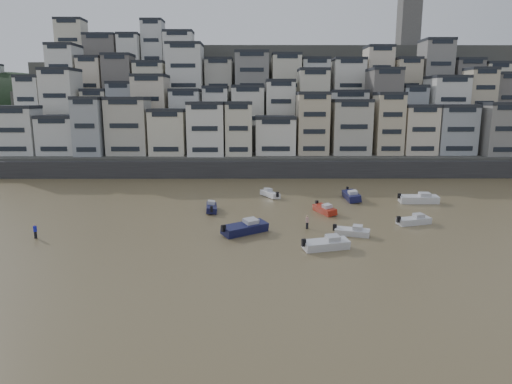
{
  "coord_description": "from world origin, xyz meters",
  "views": [
    {
      "loc": [
        6.61,
        -29.16,
        16.05
      ],
      "look_at": [
        6.93,
        30.0,
        4.0
      ],
      "focal_mm": 32.0,
      "sensor_mm": 36.0,
      "label": 1
    }
  ],
  "objects_px": {
    "boat_g": "(419,197)",
    "boat_a": "(326,243)",
    "boat_f": "(211,207)",
    "boat_i": "(351,195)",
    "boat_h": "(270,193)",
    "person_pink": "(307,222)",
    "boat_d": "(414,219)",
    "boat_c": "(245,227)",
    "boat_b": "(352,231)",
    "boat_e": "(325,208)",
    "person_blue": "(35,231)"
  },
  "relations": [
    {
      "from": "boat_f",
      "to": "boat_a",
      "type": "height_order",
      "value": "boat_a"
    },
    {
      "from": "boat_g",
      "to": "person_blue",
      "type": "relative_size",
      "value": 3.78
    },
    {
      "from": "boat_f",
      "to": "boat_b",
      "type": "bearing_deg",
      "value": -130.07
    },
    {
      "from": "boat_i",
      "to": "boat_h",
      "type": "height_order",
      "value": "boat_i"
    },
    {
      "from": "boat_c",
      "to": "boat_d",
      "type": "height_order",
      "value": "boat_c"
    },
    {
      "from": "boat_e",
      "to": "boat_g",
      "type": "xyz_separation_m",
      "value": [
        15.84,
        6.43,
        0.19
      ]
    },
    {
      "from": "boat_a",
      "to": "person_blue",
      "type": "bearing_deg",
      "value": 156.78
    },
    {
      "from": "boat_h",
      "to": "boat_b",
      "type": "relative_size",
      "value": 1.11
    },
    {
      "from": "boat_g",
      "to": "person_blue",
      "type": "xyz_separation_m",
      "value": [
        -51.7,
        -18.32,
        -0.03
      ]
    },
    {
      "from": "boat_h",
      "to": "boat_e",
      "type": "height_order",
      "value": "boat_e"
    },
    {
      "from": "boat_b",
      "to": "boat_d",
      "type": "height_order",
      "value": "boat_d"
    },
    {
      "from": "boat_h",
      "to": "person_pink",
      "type": "xyz_separation_m",
      "value": [
        3.99,
        -19.23,
        0.19
      ]
    },
    {
      "from": "boat_b",
      "to": "boat_e",
      "type": "xyz_separation_m",
      "value": [
        -1.65,
        11.03,
        0.09
      ]
    },
    {
      "from": "boat_b",
      "to": "boat_d",
      "type": "xyz_separation_m",
      "value": [
        9.13,
        5.01,
        0.08
      ]
    },
    {
      "from": "boat_b",
      "to": "boat_d",
      "type": "bearing_deg",
      "value": 48.1
    },
    {
      "from": "boat_g",
      "to": "person_pink",
      "type": "bearing_deg",
      "value": -142.35
    },
    {
      "from": "boat_d",
      "to": "boat_c",
      "type": "bearing_deg",
      "value": 172.25
    },
    {
      "from": "boat_a",
      "to": "boat_h",
      "type": "bearing_deg",
      "value": 84.67
    },
    {
      "from": "person_blue",
      "to": "boat_g",
      "type": "bearing_deg",
      "value": 19.51
    },
    {
      "from": "boat_e",
      "to": "boat_c",
      "type": "distance_m",
      "value": 15.14
    },
    {
      "from": "boat_i",
      "to": "boat_a",
      "type": "bearing_deg",
      "value": -18.73
    },
    {
      "from": "boat_c",
      "to": "person_pink",
      "type": "bearing_deg",
      "value": -20.92
    },
    {
      "from": "boat_i",
      "to": "boat_f",
      "type": "bearing_deg",
      "value": -72.05
    },
    {
      "from": "boat_a",
      "to": "boat_d",
      "type": "distance_m",
      "value": 16.58
    },
    {
      "from": "boat_f",
      "to": "boat_e",
      "type": "distance_m",
      "value": 16.4
    },
    {
      "from": "boat_b",
      "to": "boat_d",
      "type": "relative_size",
      "value": 0.88
    },
    {
      "from": "boat_b",
      "to": "boat_e",
      "type": "height_order",
      "value": "boat_e"
    },
    {
      "from": "boat_f",
      "to": "person_blue",
      "type": "height_order",
      "value": "person_blue"
    },
    {
      "from": "boat_c",
      "to": "person_blue",
      "type": "distance_m",
      "value": 24.68
    },
    {
      "from": "boat_g",
      "to": "boat_c",
      "type": "height_order",
      "value": "boat_g"
    },
    {
      "from": "person_blue",
      "to": "person_pink",
      "type": "distance_m",
      "value": 32.66
    },
    {
      "from": "boat_f",
      "to": "boat_g",
      "type": "height_order",
      "value": "boat_g"
    },
    {
      "from": "boat_g",
      "to": "boat_a",
      "type": "xyz_separation_m",
      "value": [
        -18.15,
        -22.63,
        -0.14
      ]
    },
    {
      "from": "boat_i",
      "to": "boat_c",
      "type": "height_order",
      "value": "same"
    },
    {
      "from": "boat_e",
      "to": "boat_g",
      "type": "distance_m",
      "value": 17.1
    },
    {
      "from": "boat_i",
      "to": "person_blue",
      "type": "xyz_separation_m",
      "value": [
        -41.57,
        -20.72,
        -0.01
      ]
    },
    {
      "from": "boat_f",
      "to": "boat_g",
      "type": "bearing_deg",
      "value": -86.62
    },
    {
      "from": "boat_a",
      "to": "boat_c",
      "type": "bearing_deg",
      "value": 129.95
    },
    {
      "from": "boat_f",
      "to": "boat_d",
      "type": "xyz_separation_m",
      "value": [
        27.14,
        -7.3,
        0.0
      ]
    },
    {
      "from": "boat_g",
      "to": "person_pink",
      "type": "height_order",
      "value": "boat_g"
    },
    {
      "from": "boat_b",
      "to": "person_pink",
      "type": "distance_m",
      "value": 5.89
    },
    {
      "from": "person_pink",
      "to": "boat_c",
      "type": "bearing_deg",
      "value": -165.01
    },
    {
      "from": "boat_f",
      "to": "boat_i",
      "type": "height_order",
      "value": "boat_i"
    },
    {
      "from": "boat_d",
      "to": "person_pink",
      "type": "height_order",
      "value": "person_pink"
    },
    {
      "from": "boat_f",
      "to": "boat_d",
      "type": "relative_size",
      "value": 0.99
    },
    {
      "from": "boat_e",
      "to": "boat_c",
      "type": "height_order",
      "value": "boat_c"
    },
    {
      "from": "boat_f",
      "to": "boat_b",
      "type": "distance_m",
      "value": 21.81
    },
    {
      "from": "boat_i",
      "to": "boat_e",
      "type": "relative_size",
      "value": 1.25
    },
    {
      "from": "boat_a",
      "to": "boat_b",
      "type": "bearing_deg",
      "value": 36.67
    },
    {
      "from": "boat_b",
      "to": "boat_c",
      "type": "distance_m",
      "value": 12.92
    }
  ]
}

